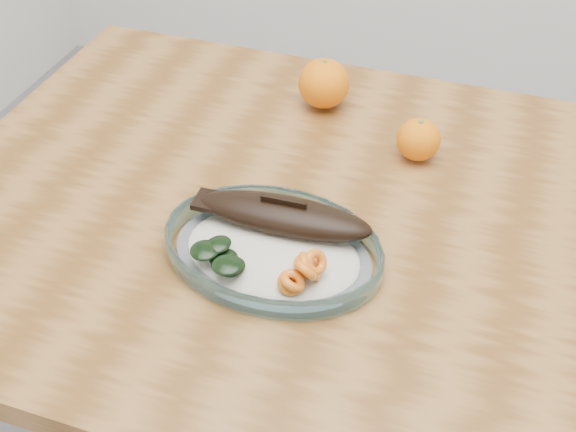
{
  "coord_description": "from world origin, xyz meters",
  "views": [
    {
      "loc": [
        0.15,
        -0.72,
        1.39
      ],
      "look_at": [
        -0.08,
        -0.04,
        0.77
      ],
      "focal_mm": 45.0,
      "sensor_mm": 36.0,
      "label": 1
    }
  ],
  "objects": [
    {
      "name": "orange_left",
      "position": [
        -0.12,
        0.26,
        0.79
      ],
      "size": [
        0.08,
        0.08,
        0.08
      ],
      "primitive_type": "sphere",
      "color": "#FF5A05",
      "rests_on": "dining_table"
    },
    {
      "name": "plated_meal",
      "position": [
        -0.08,
        -0.1,
        0.77
      ],
      "size": [
        0.53,
        0.53,
        0.08
      ],
      "rotation": [
        0.0,
        0.0,
        -0.05
      ],
      "color": "white",
      "rests_on": "dining_table"
    },
    {
      "name": "orange_right",
      "position": [
        0.05,
        0.17,
        0.78
      ],
      "size": [
        0.06,
        0.06,
        0.06
      ],
      "primitive_type": "sphere",
      "color": "#FF5A05",
      "rests_on": "dining_table"
    },
    {
      "name": "dining_table",
      "position": [
        0.0,
        0.0,
        0.65
      ],
      "size": [
        1.2,
        0.8,
        0.75
      ],
      "color": "brown",
      "rests_on": "ground"
    }
  ]
}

